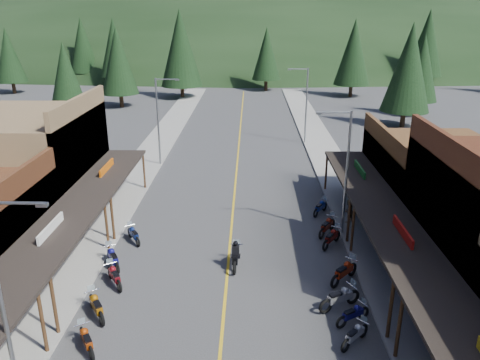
# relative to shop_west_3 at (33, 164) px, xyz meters

# --- Properties ---
(ground) EXTENTS (220.00, 220.00, 0.00)m
(ground) POSITION_rel_shop_west_3_xyz_m (13.78, -11.30, -3.52)
(ground) COLOR #38383A
(ground) RESTS_ON ground
(centerline) EXTENTS (0.15, 90.00, 0.01)m
(centerline) POSITION_rel_shop_west_3_xyz_m (13.78, 8.70, -3.51)
(centerline) COLOR gold
(centerline) RESTS_ON ground
(sidewalk_west) EXTENTS (3.40, 94.00, 0.15)m
(sidewalk_west) POSITION_rel_shop_west_3_xyz_m (5.08, 8.70, -3.44)
(sidewalk_west) COLOR gray
(sidewalk_west) RESTS_ON ground
(sidewalk_east) EXTENTS (3.40, 94.00, 0.15)m
(sidewalk_east) POSITION_rel_shop_west_3_xyz_m (22.48, 8.70, -3.44)
(sidewalk_east) COLOR gray
(sidewalk_east) RESTS_ON ground
(shop_west_3) EXTENTS (10.90, 10.20, 8.20)m
(shop_west_3) POSITION_rel_shop_west_3_xyz_m (0.00, 0.00, 0.00)
(shop_west_3) COLOR brown
(shop_west_3) RESTS_ON ground
(shop_east_3) EXTENTS (10.90, 10.20, 6.20)m
(shop_east_3) POSITION_rel_shop_west_3_xyz_m (27.54, 0.00, -0.99)
(shop_east_3) COLOR #4C2D16
(shop_east_3) RESTS_ON ground
(streetlight_0) EXTENTS (2.16, 0.18, 8.00)m
(streetlight_0) POSITION_rel_shop_west_3_xyz_m (6.83, -17.30, 0.94)
(streetlight_0) COLOR gray
(streetlight_0) RESTS_ON ground
(streetlight_1) EXTENTS (2.16, 0.18, 8.00)m
(streetlight_1) POSITION_rel_shop_west_3_xyz_m (6.83, 10.70, 0.94)
(streetlight_1) COLOR gray
(streetlight_1) RESTS_ON ground
(streetlight_2) EXTENTS (2.16, 0.18, 8.00)m
(streetlight_2) POSITION_rel_shop_west_3_xyz_m (20.74, -3.30, 0.94)
(streetlight_2) COLOR gray
(streetlight_2) RESTS_ON ground
(streetlight_3) EXTENTS (2.16, 0.18, 8.00)m
(streetlight_3) POSITION_rel_shop_west_3_xyz_m (20.74, 18.70, 0.94)
(streetlight_3) COLOR gray
(streetlight_3) RESTS_ON ground
(ridge_hill) EXTENTS (310.00, 140.00, 60.00)m
(ridge_hill) POSITION_rel_shop_west_3_xyz_m (13.78, 123.70, -3.52)
(ridge_hill) COLOR black
(ridge_hill) RESTS_ON ground
(pine_0) EXTENTS (5.04, 5.04, 11.00)m
(pine_0) POSITION_rel_shop_west_3_xyz_m (-26.22, 50.70, 2.96)
(pine_0) COLOR black
(pine_0) RESTS_ON ground
(pine_1) EXTENTS (5.88, 5.88, 12.50)m
(pine_1) POSITION_rel_shop_west_3_xyz_m (-10.22, 58.70, 3.72)
(pine_1) COLOR black
(pine_1) RESTS_ON ground
(pine_2) EXTENTS (6.72, 6.72, 14.00)m
(pine_2) POSITION_rel_shop_west_3_xyz_m (3.78, 46.70, 4.47)
(pine_2) COLOR black
(pine_2) RESTS_ON ground
(pine_3) EXTENTS (5.04, 5.04, 11.00)m
(pine_3) POSITION_rel_shop_west_3_xyz_m (17.78, 54.70, 2.96)
(pine_3) COLOR black
(pine_3) RESTS_ON ground
(pine_4) EXTENTS (5.88, 5.88, 12.50)m
(pine_4) POSITION_rel_shop_west_3_xyz_m (31.78, 48.70, 3.72)
(pine_4) COLOR black
(pine_4) RESTS_ON ground
(pine_5) EXTENTS (6.72, 6.72, 14.00)m
(pine_5) POSITION_rel_shop_west_3_xyz_m (47.78, 60.70, 4.47)
(pine_5) COLOR black
(pine_5) RESTS_ON ground
(pine_7) EXTENTS (5.88, 5.88, 12.50)m
(pine_7) POSITION_rel_shop_west_3_xyz_m (-18.22, 64.70, 3.72)
(pine_7) COLOR black
(pine_7) RESTS_ON ground
(pine_8) EXTENTS (4.48, 4.48, 10.00)m
(pine_8) POSITION_rel_shop_west_3_xyz_m (-8.22, 28.70, 2.46)
(pine_8) COLOR black
(pine_8) RESTS_ON ground
(pine_9) EXTENTS (4.93, 4.93, 10.80)m
(pine_9) POSITION_rel_shop_west_3_xyz_m (37.78, 33.70, 2.86)
(pine_9) COLOR black
(pine_9) RESTS_ON ground
(pine_10) EXTENTS (5.38, 5.38, 11.60)m
(pine_10) POSITION_rel_shop_west_3_xyz_m (-4.22, 38.70, 3.27)
(pine_10) COLOR black
(pine_10) RESTS_ON ground
(pine_11) EXTENTS (5.82, 5.82, 12.40)m
(pine_11) POSITION_rel_shop_west_3_xyz_m (33.78, 26.70, 3.67)
(pine_11) COLOR black
(pine_11) RESTS_ON ground
(bike_west_6) EXTENTS (1.65, 2.04, 1.14)m
(bike_west_6) POSITION_rel_shop_west_3_xyz_m (8.19, -14.46, -2.95)
(bike_west_6) COLOR #A83B0C
(bike_west_6) RESTS_ON ground
(bike_west_7) EXTENTS (1.81, 2.25, 1.26)m
(bike_west_7) POSITION_rel_shop_west_3_xyz_m (7.89, -12.16, -2.89)
(bike_west_7) COLOR #A3600B
(bike_west_7) RESTS_ON ground
(bike_west_8) EXTENTS (1.73, 2.16, 1.21)m
(bike_west_8) POSITION_rel_shop_west_3_xyz_m (7.99, -9.49, -2.92)
(bike_west_8) COLOR maroon
(bike_west_8) RESTS_ON ground
(bike_west_9) EXTENTS (1.74, 2.26, 1.25)m
(bike_west_9) POSITION_rel_shop_west_3_xyz_m (7.41, -7.65, -2.89)
(bike_west_9) COLOR navy
(bike_west_9) RESTS_ON ground
(bike_west_10) EXTENTS (1.61, 2.00, 1.12)m
(bike_west_10) POSITION_rel_shop_west_3_xyz_m (7.84, -4.63, -2.96)
(bike_west_10) COLOR navy
(bike_west_10) RESTS_ON ground
(bike_east_6) EXTENTS (1.79, 1.80, 1.09)m
(bike_east_6) POSITION_rel_shop_west_3_xyz_m (19.49, -13.85, -2.98)
(bike_east_6) COLOR #A6A6AB
(bike_east_6) RESTS_ON ground
(bike_east_7) EXTENTS (1.95, 1.54, 1.09)m
(bike_east_7) POSITION_rel_shop_west_3_xyz_m (19.70, -12.41, -2.98)
(bike_east_7) COLOR navy
(bike_east_7) RESTS_ON ground
(bike_east_8) EXTENTS (2.39, 1.79, 1.32)m
(bike_east_8) POSITION_rel_shop_west_3_xyz_m (19.30, -11.27, -2.86)
(bike_east_8) COLOR gray
(bike_east_8) RESTS_ON ground
(bike_east_9) EXTENTS (2.14, 2.21, 1.32)m
(bike_east_9) POSITION_rel_shop_west_3_xyz_m (19.96, -8.89, -2.86)
(bike_east_9) COLOR #99220A
(bike_east_9) RESTS_ON ground
(bike_east_10) EXTENTS (1.83, 2.16, 1.22)m
(bike_east_10) POSITION_rel_shop_west_3_xyz_m (19.95, -4.87, -2.91)
(bike_east_10) COLOR maroon
(bike_east_10) RESTS_ON ground
(bike_east_11) EXTENTS (1.84, 2.30, 1.28)m
(bike_east_11) POSITION_rel_shop_west_3_xyz_m (19.92, -3.32, -2.88)
(bike_east_11) COLOR maroon
(bike_east_11) RESTS_ON ground
(bike_east_12) EXTENTS (1.64, 2.02, 1.13)m
(bike_east_12) POSITION_rel_shop_west_3_xyz_m (19.94, -0.11, -2.95)
(bike_east_12) COLOR navy
(bike_east_12) RESTS_ON ground
(rider_on_bike) EXTENTS (0.86, 2.29, 1.72)m
(rider_on_bike) POSITION_rel_shop_west_3_xyz_m (14.22, -7.48, -2.83)
(rider_on_bike) COLOR black
(rider_on_bike) RESTS_ON ground
(pedestrian_east_b) EXTENTS (0.87, 0.85, 1.59)m
(pedestrian_east_b) POSITION_rel_shop_west_3_xyz_m (21.55, -1.69, -2.57)
(pedestrian_east_b) COLOR brown
(pedestrian_east_b) RESTS_ON sidewalk_east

